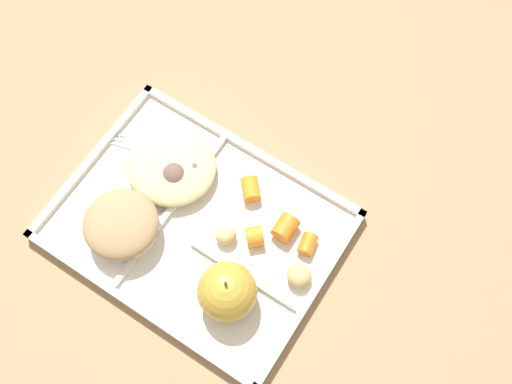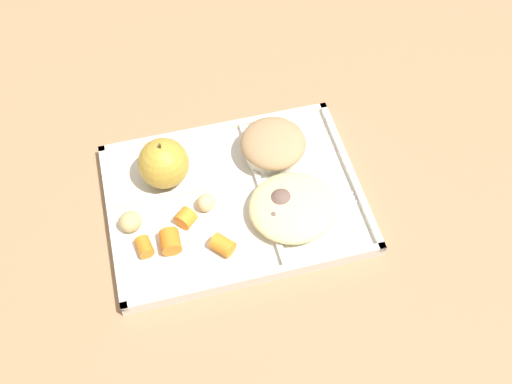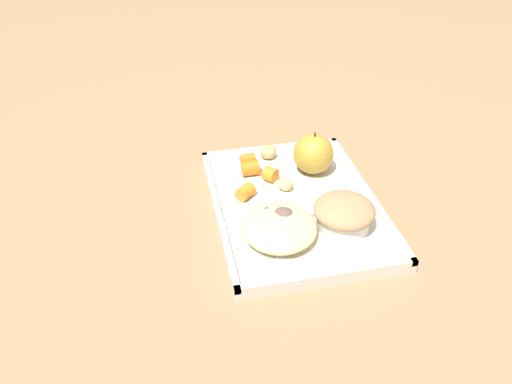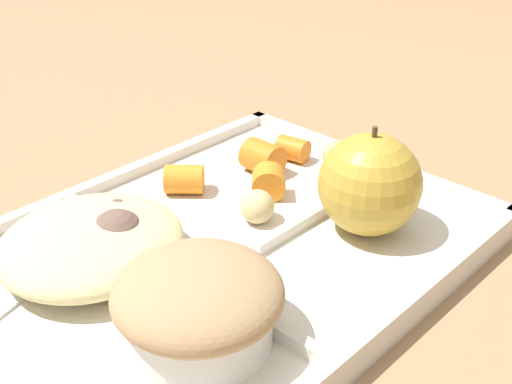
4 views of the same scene
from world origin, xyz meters
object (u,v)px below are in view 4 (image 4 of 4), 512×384
at_px(lunch_tray, 222,254).
at_px(plastic_fork, 22,288).
at_px(bran_muffin, 198,303).
at_px(green_apple, 370,184).

xyz_separation_m(lunch_tray, plastic_fork, (0.12, -0.06, 0.01)).
bearing_deg(bran_muffin, lunch_tray, -141.51).
distance_m(green_apple, bran_muffin, 0.16).
height_order(lunch_tray, bran_muffin, bran_muffin).
bearing_deg(lunch_tray, green_apple, 146.81).
height_order(green_apple, plastic_fork, green_apple).
height_order(lunch_tray, green_apple, green_apple).
xyz_separation_m(lunch_tray, bran_muffin, (0.07, 0.06, 0.03)).
distance_m(lunch_tray, plastic_fork, 0.13).
bearing_deg(lunch_tray, bran_muffin, 38.49).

